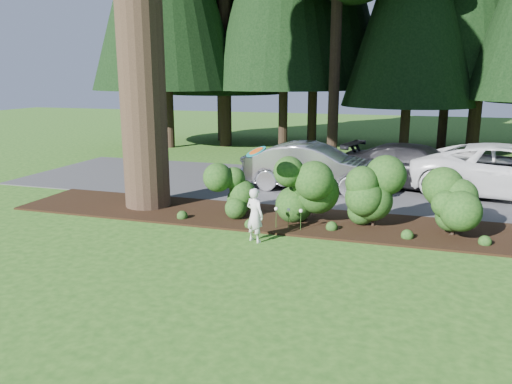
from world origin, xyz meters
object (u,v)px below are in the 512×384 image
(car_dark_suv, at_px, (419,167))
(frisbee, at_px, (256,151))
(car_silver_wagon, at_px, (314,167))
(child, at_px, (255,215))
(car_white_suv, at_px, (511,172))

(car_dark_suv, distance_m, frisbee, 7.39)
(frisbee, bearing_deg, car_silver_wagon, 86.63)
(car_dark_suv, distance_m, child, 7.46)
(car_silver_wagon, distance_m, car_white_suv, 5.86)
(car_dark_suv, relative_size, frisbee, 9.99)
(frisbee, bearing_deg, car_dark_suv, 61.33)
(car_white_suv, bearing_deg, car_dark_suv, 88.61)
(car_white_suv, bearing_deg, frisbee, 142.92)
(car_silver_wagon, distance_m, child, 5.38)
(car_silver_wagon, relative_size, child, 3.68)
(child, bearing_deg, car_dark_suv, -93.42)
(child, bearing_deg, car_silver_wagon, -68.63)
(frisbee, bearing_deg, car_white_suv, 44.05)
(car_dark_suv, bearing_deg, frisbee, 165.15)
(car_silver_wagon, height_order, car_white_suv, car_white_suv)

